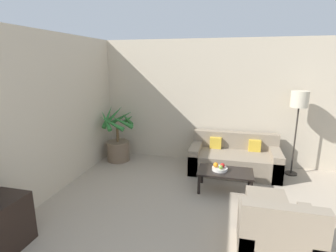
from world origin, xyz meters
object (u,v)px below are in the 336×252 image
at_px(fruit_bowl, 220,169).
at_px(ottoman, 265,205).
at_px(potted_palm, 118,142).
at_px(floor_lamp, 299,104).
at_px(orange_fruit, 216,165).
at_px(apple_green, 221,167).
at_px(armchair, 277,236).
at_px(sofa_loveseat, 234,159).
at_px(coffee_table, 225,174).
at_px(apple_red, 223,165).

distance_m(fruit_bowl, ottoman, 1.00).
relative_size(potted_palm, floor_lamp, 0.75).
bearing_deg(ottoman, orange_fruit, 139.24).
bearing_deg(ottoman, floor_lamp, 68.42).
relative_size(fruit_bowl, apple_green, 3.79).
bearing_deg(floor_lamp, armchair, -104.26).
height_order(sofa_loveseat, orange_fruit, sofa_loveseat).
distance_m(coffee_table, apple_green, 0.17).
distance_m(potted_palm, apple_green, 2.55).
relative_size(sofa_loveseat, apple_red, 22.21).
relative_size(sofa_loveseat, ottoman, 3.21).
bearing_deg(apple_red, armchair, -65.48).
xyz_separation_m(potted_palm, coffee_table, (2.44, -0.92, -0.13)).
height_order(fruit_bowl, armchair, armchair).
height_order(potted_palm, ottoman, potted_palm).
distance_m(sofa_loveseat, armchair, 2.45).
relative_size(coffee_table, orange_fruit, 10.74).
bearing_deg(potted_palm, orange_fruit, -21.84).
bearing_deg(coffee_table, sofa_loveseat, 80.74).
bearing_deg(floor_lamp, ottoman, -111.58).
distance_m(potted_palm, ottoman, 3.44).
xyz_separation_m(apple_green, orange_fruit, (-0.09, 0.06, 0.01)).
bearing_deg(armchair, ottoman, 92.07).
bearing_deg(potted_palm, apple_green, -22.43).
bearing_deg(armchair, orange_fruit, 118.22).
relative_size(apple_green, armchair, 0.08).
bearing_deg(coffee_table, floor_lamp, 39.31).
distance_m(coffee_table, apple_red, 0.15).
height_order(potted_palm, floor_lamp, floor_lamp).
relative_size(floor_lamp, fruit_bowl, 6.30).
xyz_separation_m(potted_palm, apple_green, (2.36, -0.97, 0.01)).
xyz_separation_m(floor_lamp, ottoman, (-0.68, -1.71, -1.26)).
distance_m(fruit_bowl, armchair, 1.68).
relative_size(floor_lamp, armchair, 1.95).
xyz_separation_m(apple_red, apple_green, (-0.02, -0.08, -0.00)).
bearing_deg(orange_fruit, apple_red, 7.15).
relative_size(fruit_bowl, armchair, 0.31).
bearing_deg(fruit_bowl, ottoman, -43.65).
relative_size(coffee_table, apple_red, 11.80).
xyz_separation_m(floor_lamp, armchair, (-0.65, -2.55, -1.17)).
bearing_deg(floor_lamp, sofa_loveseat, -172.76).
distance_m(apple_red, apple_green, 0.08).
height_order(coffee_table, ottoman, coffee_table).
bearing_deg(coffee_table, ottoman, -47.37).
xyz_separation_m(potted_palm, orange_fruit, (2.27, -0.91, 0.02)).
distance_m(sofa_loveseat, fruit_bowl, 0.94).
height_order(apple_red, armchair, armchair).
distance_m(floor_lamp, coffee_table, 2.00).
distance_m(floor_lamp, fruit_bowl, 2.02).
bearing_deg(coffee_table, fruit_bowl, 172.73).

